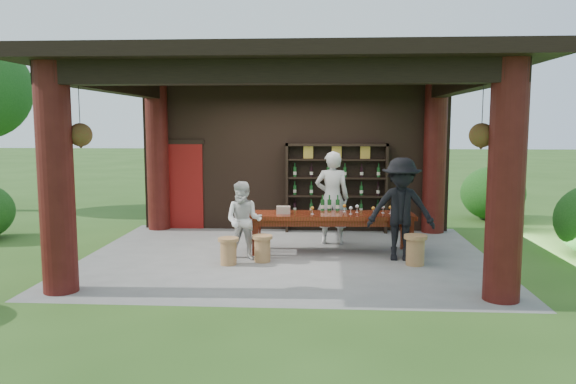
# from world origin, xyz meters

# --- Properties ---
(ground) EXTENTS (90.00, 90.00, 0.00)m
(ground) POSITION_xyz_m (0.00, 0.00, 0.00)
(ground) COLOR #2D5119
(ground) RESTS_ON ground
(pavilion) EXTENTS (7.50, 6.00, 3.60)m
(pavilion) POSITION_xyz_m (-0.01, 0.43, 2.13)
(pavilion) COLOR slate
(pavilion) RESTS_ON ground
(wine_shelf) EXTENTS (2.28, 0.35, 2.00)m
(wine_shelf) POSITION_xyz_m (0.96, 2.45, 1.01)
(wine_shelf) COLOR black
(wine_shelf) RESTS_ON ground
(tasting_table) EXTENTS (3.13, 0.94, 0.75)m
(tasting_table) POSITION_xyz_m (0.83, 0.40, 0.63)
(tasting_table) COLOR #501D0B
(tasting_table) RESTS_ON ground
(stool_near_left) EXTENTS (0.36, 0.36, 0.48)m
(stool_near_left) POSITION_xyz_m (-0.40, -0.45, 0.25)
(stool_near_left) COLOR olive
(stool_near_left) RESTS_ON ground
(stool_near_right) EXTENTS (0.40, 0.40, 0.53)m
(stool_near_right) POSITION_xyz_m (2.27, -0.51, 0.28)
(stool_near_right) COLOR olive
(stool_near_right) RESTS_ON ground
(stool_far_left) EXTENTS (0.36, 0.36, 0.47)m
(stool_far_left) POSITION_xyz_m (-0.97, -0.69, 0.25)
(stool_far_left) COLOR olive
(stool_far_left) RESTS_ON ground
(host) EXTENTS (0.70, 0.46, 1.89)m
(host) POSITION_xyz_m (0.85, 1.15, 0.95)
(host) COLOR beige
(host) RESTS_ON ground
(guest_woman) EXTENTS (0.74, 0.61, 1.42)m
(guest_woman) POSITION_xyz_m (-0.75, -0.31, 0.71)
(guest_woman) COLOR silver
(guest_woman) RESTS_ON ground
(guest_man) EXTENTS (1.24, 0.78, 1.84)m
(guest_man) POSITION_xyz_m (2.06, -0.14, 0.92)
(guest_man) COLOR black
(guest_man) RESTS_ON ground
(table_bottles) EXTENTS (0.37, 0.10, 0.31)m
(table_bottles) POSITION_xyz_m (0.80, 0.71, 0.90)
(table_bottles) COLOR #194C1E
(table_bottles) RESTS_ON tasting_table
(table_glasses) EXTENTS (1.54, 0.41, 0.15)m
(table_glasses) POSITION_xyz_m (1.34, 0.43, 0.82)
(table_glasses) COLOR silver
(table_glasses) RESTS_ON tasting_table
(napkin_basket) EXTENTS (0.27, 0.19, 0.14)m
(napkin_basket) POSITION_xyz_m (-0.08, 0.29, 0.82)
(napkin_basket) COLOR #BF6672
(napkin_basket) RESTS_ON tasting_table
(shrubs) EXTENTS (13.86, 9.58, 1.36)m
(shrubs) POSITION_xyz_m (1.51, 0.04, 0.56)
(shrubs) COLOR #194C14
(shrubs) RESTS_ON ground
(trees) EXTENTS (22.60, 11.44, 4.80)m
(trees) POSITION_xyz_m (3.50, 1.38, 3.37)
(trees) COLOR #3F2819
(trees) RESTS_ON ground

